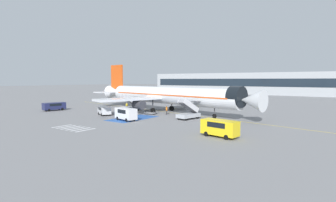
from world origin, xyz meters
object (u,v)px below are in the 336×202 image
ground_crew_0 (166,110)px  service_van_0 (54,106)px  terminal_building (254,83)px  service_van_3 (104,110)px  boarding_stairs_forward (189,114)px  service_van_2 (126,113)px  service_van_1 (220,127)px  baggage_cart (151,113)px  ground_crew_1 (127,105)px  fuel_tanker (183,98)px  traffic_cone_0 (100,108)px  boarding_stairs_aft (130,107)px  airliner (166,95)px

ground_crew_0 → service_van_0: bearing=54.8°
terminal_building → service_van_3: bearing=-90.6°
boarding_stairs_forward → service_van_2: 11.88m
service_van_1 → baggage_cart: bearing=68.7°
ground_crew_1 → service_van_0: bearing=149.6°
baggage_cart → fuel_tanker: bearing=4.7°
boarding_stairs_forward → fuel_tanker: 31.80m
service_van_1 → traffic_cone_0: bearing=80.0°
service_van_1 → ground_crew_1: service_van_1 is taller
baggage_cart → service_van_0: bearing=98.6°
baggage_cart → service_van_2: bearing=179.8°
boarding_stairs_forward → service_van_0: size_ratio=1.01×
boarding_stairs_forward → traffic_cone_0: boarding_stairs_forward is taller
fuel_tanker → traffic_cone_0: bearing=149.3°
ground_crew_0 → traffic_cone_0: ground_crew_0 is taller
baggage_cart → boarding_stairs_aft: bearing=64.9°
service_van_3 → ground_crew_1: bearing=-133.1°
airliner → fuel_tanker: (-7.62, 20.13, -2.23)m
airliner → ground_crew_1: 12.11m
service_van_3 → service_van_0: bearing=-57.8°
service_van_0 → service_van_1: 45.52m
baggage_cart → ground_crew_1: 11.91m
airliner → service_van_3: bearing=-22.7°
boarding_stairs_aft → service_van_3: bearing=-74.5°
ground_crew_0 → fuel_tanker: bearing=-31.3°
fuel_tanker → service_van_2: bearing=-174.1°
boarding_stairs_forward → service_van_1: bearing=-34.2°
boarding_stairs_forward → traffic_cone_0: bearing=-173.6°
fuel_tanker → ground_crew_1: (-4.08, -21.00, -0.76)m
boarding_stairs_forward → service_van_3: size_ratio=1.18×
airliner → ground_crew_1: bearing=-75.3°
airliner → ground_crew_0: 5.48m
service_van_3 → terminal_building: (1.04, 100.27, 4.45)m
baggage_cart → traffic_cone_0: bearing=77.3°
boarding_stairs_aft → traffic_cone_0: 9.34m
service_van_2 → service_van_3: service_van_2 is taller
ground_crew_1 → traffic_cone_0: bearing=135.2°
airliner → ground_crew_0: (2.84, -3.73, -2.83)m
boarding_stairs_aft → terminal_building: terminal_building is taller
boarding_stairs_aft → baggage_cart: 8.22m
service_van_1 → ground_crew_0: bearing=61.7°
fuel_tanker → baggage_cart: fuel_tanker is taller
ground_crew_1 → terminal_building: 89.58m
ground_crew_0 → terminal_building: bearing=-49.1°
boarding_stairs_forward → ground_crew_0: (-7.08, 2.66, 0.09)m
service_van_2 → terminal_building: 103.35m
airliner → service_van_0: size_ratio=8.77×
service_van_0 → traffic_cone_0: (6.31, 8.89, -0.86)m
service_van_1 → ground_crew_0: service_van_1 is taller
boarding_stairs_forward → boarding_stairs_aft: 18.72m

